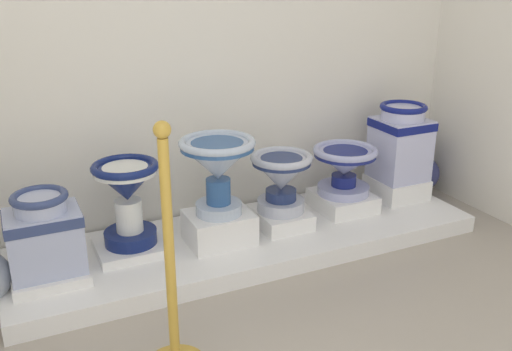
# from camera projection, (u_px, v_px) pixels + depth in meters

# --- Properties ---
(display_platform) EXTENTS (2.65, 0.77, 0.10)m
(display_platform) POSITION_uv_depth(u_px,v_px,m) (250.00, 240.00, 3.25)
(display_platform) COLOR white
(display_platform) RESTS_ON ground_plane
(plinth_block_squat_floral) EXTENTS (0.35, 0.31, 0.05)m
(plinth_block_squat_floral) POSITION_uv_depth(u_px,v_px,m) (50.00, 275.00, 2.74)
(plinth_block_squat_floral) COLOR white
(plinth_block_squat_floral) RESTS_ON display_platform
(antique_toilet_squat_floral) EXTENTS (0.35, 0.26, 0.40)m
(antique_toilet_squat_floral) POSITION_uv_depth(u_px,v_px,m) (44.00, 232.00, 2.66)
(antique_toilet_squat_floral) COLOR #ACB7DC
(antique_toilet_squat_floral) RESTS_ON plinth_block_squat_floral
(plinth_block_broad_patterned) EXTENTS (0.37, 0.33, 0.05)m
(plinth_block_broad_patterned) POSITION_uv_depth(u_px,v_px,m) (132.00, 247.00, 3.02)
(plinth_block_broad_patterned) COLOR white
(plinth_block_broad_patterned) RESTS_ON display_platform
(antique_toilet_broad_patterned) EXTENTS (0.34, 0.34, 0.45)m
(antique_toilet_broad_patterned) POSITION_uv_depth(u_px,v_px,m) (127.00, 191.00, 2.91)
(antique_toilet_broad_patterned) COLOR navy
(antique_toilet_broad_patterned) RESTS_ON plinth_block_broad_patterned
(plinth_block_leftmost) EXTENTS (0.35, 0.28, 0.17)m
(plinth_block_leftmost) POSITION_uv_depth(u_px,v_px,m) (219.00, 227.00, 3.10)
(plinth_block_leftmost) COLOR white
(plinth_block_leftmost) RESTS_ON display_platform
(antique_toilet_leftmost) EXTENTS (0.40, 0.40, 0.42)m
(antique_toilet_leftmost) POSITION_uv_depth(u_px,v_px,m) (218.00, 162.00, 2.97)
(antique_toilet_leftmost) COLOR silver
(antique_toilet_leftmost) RESTS_ON plinth_block_leftmost
(plinth_block_slender_white) EXTENTS (0.28, 0.33, 0.09)m
(plinth_block_slender_white) POSITION_uv_depth(u_px,v_px,m) (281.00, 217.00, 3.32)
(plinth_block_slender_white) COLOR white
(plinth_block_slender_white) RESTS_ON display_platform
(antique_toilet_slender_white) EXTENTS (0.35, 0.35, 0.34)m
(antique_toilet_slender_white) POSITION_uv_depth(u_px,v_px,m) (281.00, 176.00, 3.23)
(antique_toilet_slender_white) COLOR silver
(antique_toilet_slender_white) RESTS_ON plinth_block_slender_white
(plinth_block_tall_cobalt) EXTENTS (0.33, 0.35, 0.10)m
(plinth_block_tall_cobalt) POSITION_uv_depth(u_px,v_px,m) (343.00, 201.00, 3.54)
(plinth_block_tall_cobalt) COLOR white
(plinth_block_tall_cobalt) RESTS_ON display_platform
(antique_toilet_tall_cobalt) EXTENTS (0.39, 0.39, 0.30)m
(antique_toilet_tall_cobalt) POSITION_uv_depth(u_px,v_px,m) (345.00, 164.00, 3.46)
(antique_toilet_tall_cobalt) COLOR #A9AEDE
(antique_toilet_tall_cobalt) RESTS_ON plinth_block_tall_cobalt
(plinth_block_pale_glazed) EXTENTS (0.32, 0.32, 0.13)m
(plinth_block_pale_glazed) POSITION_uv_depth(u_px,v_px,m) (396.00, 187.00, 3.72)
(plinth_block_pale_glazed) COLOR white
(plinth_block_pale_glazed) RESTS_ON display_platform
(antique_toilet_pale_glazed) EXTENTS (0.31, 0.31, 0.49)m
(antique_toilet_pale_glazed) POSITION_uv_depth(u_px,v_px,m) (401.00, 140.00, 3.61)
(antique_toilet_pale_glazed) COLOR silver
(antique_toilet_pale_glazed) RESTS_ON plinth_block_pale_glazed
(decorative_vase_companion) EXTENTS (0.31, 0.31, 0.43)m
(decorative_vase_companion) POSITION_uv_depth(u_px,v_px,m) (417.00, 170.00, 3.98)
(decorative_vase_companion) COLOR white
(decorative_vase_companion) RESTS_ON ground_plane
(stanchion_post_near_left) EXTENTS (0.24, 0.24, 1.03)m
(stanchion_post_near_left) POSITION_uv_depth(u_px,v_px,m) (172.00, 299.00, 2.18)
(stanchion_post_near_left) COLOR gold
(stanchion_post_near_left) RESTS_ON ground_plane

